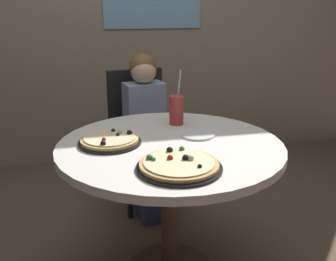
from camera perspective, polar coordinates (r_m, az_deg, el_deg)
dining_table at (r=1.97m, az=0.32°, el=-4.89°), size 1.10×1.10×0.75m
chair_wooden at (r=2.84m, az=-4.04°, el=0.11°), size 0.47×0.47×0.95m
diner_child at (r=2.69m, az=-2.83°, el=-1.95°), size 0.31×0.43×1.08m
pizza_veggie at (r=1.64m, az=1.59°, el=-5.01°), size 0.36×0.36×0.05m
pizza_cheese at (r=1.94m, az=-8.36°, el=-1.42°), size 0.30×0.30×0.05m
soda_cup at (r=2.21m, az=1.22°, el=2.96°), size 0.08×0.08×0.31m
plate_small at (r=2.05m, az=4.26°, el=-0.58°), size 0.18×0.18×0.01m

